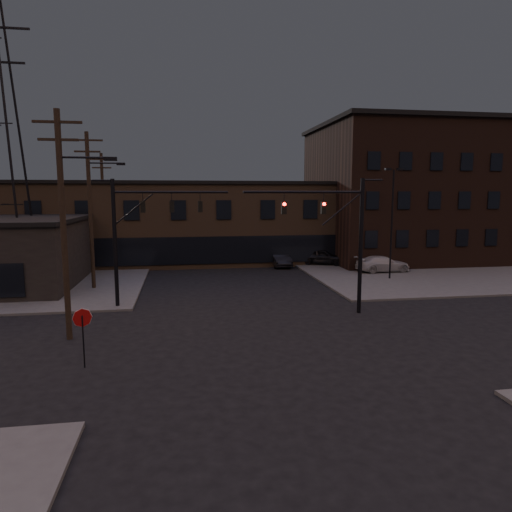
# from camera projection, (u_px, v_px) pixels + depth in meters

# --- Properties ---
(ground) EXTENTS (140.00, 140.00, 0.00)m
(ground) POSITION_uv_depth(u_px,v_px,m) (266.00, 342.00, 22.03)
(ground) COLOR black
(ground) RESTS_ON ground
(sidewalk_ne) EXTENTS (30.00, 30.00, 0.15)m
(sidewalk_ne) POSITION_uv_depth(u_px,v_px,m) (437.00, 262.00, 47.04)
(sidewalk_ne) COLOR #474744
(sidewalk_ne) RESTS_ON ground
(building_row) EXTENTS (40.00, 12.00, 8.00)m
(building_row) POSITION_uv_depth(u_px,v_px,m) (219.00, 223.00, 48.87)
(building_row) COLOR brown
(building_row) RESTS_ON ground
(building_right) EXTENTS (22.00, 16.00, 14.00)m
(building_right) POSITION_uv_depth(u_px,v_px,m) (420.00, 195.00, 50.00)
(building_right) COLOR black
(building_right) RESTS_ON ground
(traffic_signal_near) EXTENTS (7.12, 0.24, 8.00)m
(traffic_signal_near) POSITION_uv_depth(u_px,v_px,m) (343.00, 231.00, 26.61)
(traffic_signal_near) COLOR black
(traffic_signal_near) RESTS_ON ground
(traffic_signal_far) EXTENTS (7.12, 0.24, 8.00)m
(traffic_signal_far) POSITION_uv_depth(u_px,v_px,m) (136.00, 228.00, 28.10)
(traffic_signal_far) COLOR black
(traffic_signal_far) RESTS_ON ground
(stop_sign) EXTENTS (0.72, 0.33, 2.48)m
(stop_sign) POSITION_uv_depth(u_px,v_px,m) (83.00, 324.00, 18.57)
(stop_sign) COLOR black
(stop_sign) RESTS_ON ground
(utility_pole_near) EXTENTS (3.70, 0.28, 11.00)m
(utility_pole_near) POSITION_uv_depth(u_px,v_px,m) (64.00, 220.00, 21.69)
(utility_pole_near) COLOR black
(utility_pole_near) RESTS_ON ground
(utility_pole_mid) EXTENTS (3.70, 0.28, 11.50)m
(utility_pole_mid) POSITION_uv_depth(u_px,v_px,m) (91.00, 207.00, 33.23)
(utility_pole_mid) COLOR black
(utility_pole_mid) RESTS_ON ground
(utility_pole_far) EXTENTS (2.20, 0.28, 11.00)m
(utility_pole_far) POSITION_uv_depth(u_px,v_px,m) (103.00, 207.00, 44.84)
(utility_pole_far) COLOR black
(utility_pole_far) RESTS_ON ground
(lot_light_a) EXTENTS (1.50, 0.28, 9.14)m
(lot_light_a) POSITION_uv_depth(u_px,v_px,m) (392.00, 213.00, 37.04)
(lot_light_a) COLOR black
(lot_light_a) RESTS_ON ground
(lot_light_b) EXTENTS (1.50, 0.28, 9.14)m
(lot_light_b) POSITION_uv_depth(u_px,v_px,m) (428.00, 211.00, 42.88)
(lot_light_b) COLOR black
(lot_light_b) RESTS_ON ground
(parked_car_lot_a) EXTENTS (5.01, 3.55, 1.58)m
(parked_car_lot_a) POSITION_uv_depth(u_px,v_px,m) (322.00, 256.00, 45.14)
(parked_car_lot_a) COLOR black
(parked_car_lot_a) RESTS_ON sidewalk_ne
(parked_car_lot_b) EXTENTS (4.94, 2.17, 1.41)m
(parked_car_lot_b) POSITION_uv_depth(u_px,v_px,m) (383.00, 264.00, 40.90)
(parked_car_lot_b) COLOR #A8A8AA
(parked_car_lot_b) RESTS_ON sidewalk_ne
(car_crossing) EXTENTS (1.73, 4.68, 1.53)m
(car_crossing) POSITION_uv_depth(u_px,v_px,m) (279.00, 258.00, 44.91)
(car_crossing) COLOR black
(car_crossing) RESTS_ON ground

